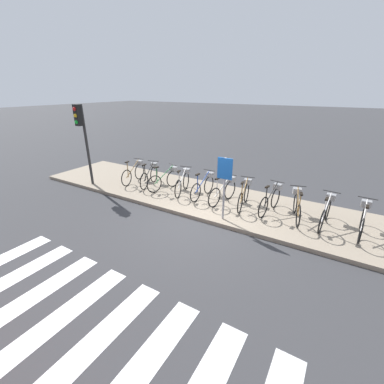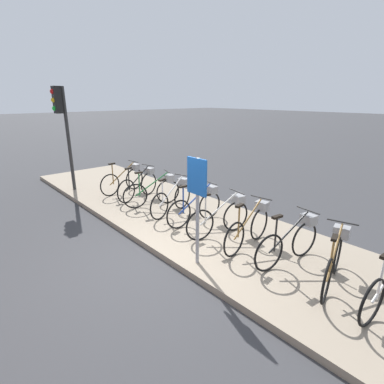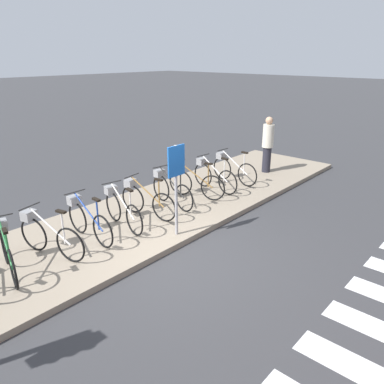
{
  "view_description": "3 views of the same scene",
  "coord_description": "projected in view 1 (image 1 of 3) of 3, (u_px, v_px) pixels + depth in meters",
  "views": [
    {
      "loc": [
        3.23,
        -5.98,
        3.72
      ],
      "look_at": [
        -0.61,
        0.42,
        0.7
      ],
      "focal_mm": 24.0,
      "sensor_mm": 36.0,
      "label": 1
    },
    {
      "loc": [
        3.96,
        -2.84,
        2.89
      ],
      "look_at": [
        -0.55,
        1.13,
        0.99
      ],
      "focal_mm": 28.0,
      "sensor_mm": 36.0,
      "label": 2
    },
    {
      "loc": [
        -4.42,
        -4.52,
        3.59
      ],
      "look_at": [
        1.06,
        0.35,
        0.89
      ],
      "focal_mm": 35.0,
      "sensor_mm": 36.0,
      "label": 3
    }
  ],
  "objects": [
    {
      "name": "sidewalk",
      "position": [
        223.0,
        202.0,
        8.86
      ],
      "size": [
        15.46,
        3.02,
        0.12
      ],
      "color": "gray",
      "rests_on": "ground_plane"
    },
    {
      "name": "parked_bicycle_3",
      "position": [
        183.0,
        181.0,
        9.43
      ],
      "size": [
        0.55,
        1.53,
        0.97
      ],
      "color": "black",
      "rests_on": "sidewalk"
    },
    {
      "name": "parked_bicycle_10",
      "position": [
        363.0,
        219.0,
        6.72
      ],
      "size": [
        0.46,
        1.57,
        0.97
      ],
      "color": "black",
      "rests_on": "sidewalk"
    },
    {
      "name": "parked_bicycle_6",
      "position": [
        244.0,
        194.0,
        8.32
      ],
      "size": [
        0.46,
        1.56,
        0.97
      ],
      "color": "black",
      "rests_on": "sidewalk"
    },
    {
      "name": "parked_bicycle_4",
      "position": [
        204.0,
        185.0,
        9.05
      ],
      "size": [
        0.46,
        1.57,
        0.97
      ],
      "color": "black",
      "rests_on": "sidewalk"
    },
    {
      "name": "parked_bicycle_9",
      "position": [
        326.0,
        211.0,
        7.14
      ],
      "size": [
        0.46,
        1.57,
        0.97
      ],
      "color": "black",
      "rests_on": "sidewalk"
    },
    {
      "name": "parked_bicycle_2",
      "position": [
        166.0,
        178.0,
        9.75
      ],
      "size": [
        0.57,
        1.53,
        0.97
      ],
      "color": "black",
      "rests_on": "sidewalk"
    },
    {
      "name": "parked_bicycle_0",
      "position": [
        134.0,
        172.0,
        10.52
      ],
      "size": [
        0.46,
        1.56,
        0.97
      ],
      "color": "black",
      "rests_on": "sidewalk"
    },
    {
      "name": "parked_bicycle_8",
      "position": [
        297.0,
        205.0,
        7.52
      ],
      "size": [
        0.56,
        1.53,
        0.97
      ],
      "color": "black",
      "rests_on": "sidewalk"
    },
    {
      "name": "ground_plane",
      "position": [
        202.0,
        222.0,
        7.69
      ],
      "size": [
        120.0,
        120.0,
        0.0
      ],
      "primitive_type": "plane",
      "color": "#38383A"
    },
    {
      "name": "parked_bicycle_7",
      "position": [
        271.0,
        199.0,
        7.95
      ],
      "size": [
        0.46,
        1.56,
        0.97
      ],
      "color": "black",
      "rests_on": "sidewalk"
    },
    {
      "name": "parked_bicycle_5",
      "position": [
        224.0,
        190.0,
        8.62
      ],
      "size": [
        0.46,
        1.55,
        0.97
      ],
      "color": "black",
      "rests_on": "sidewalk"
    },
    {
      "name": "sign_post",
      "position": [
        225.0,
        178.0,
        7.14
      ],
      "size": [
        0.44,
        0.07,
        1.86
      ],
      "color": "#99999E",
      "rests_on": "sidewalk"
    },
    {
      "name": "traffic_light",
      "position": [
        82.0,
        128.0,
        9.51
      ],
      "size": [
        0.24,
        0.4,
        3.08
      ],
      "color": "#2D2D2D",
      "rests_on": "sidewalk"
    },
    {
      "name": "parked_bicycle_1",
      "position": [
        150.0,
        175.0,
        10.17
      ],
      "size": [
        0.56,
        1.53,
        0.97
      ],
      "color": "black",
      "rests_on": "sidewalk"
    }
  ]
}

